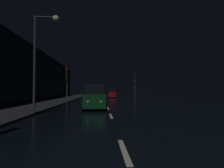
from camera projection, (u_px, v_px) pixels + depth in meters
ground at (106, 102)px, 26.69m from camera, size 26.93×84.00×0.02m
sidewalk_left at (53, 102)px, 26.27m from camera, size 4.40×84.00×0.15m
building_facade_left at (24, 73)px, 22.75m from camera, size 0.80×63.00×7.51m
lane_centerline at (109, 112)px, 14.64m from camera, size 0.16×20.67×0.01m
traffic_light_far_left at (67, 77)px, 24.04m from camera, size 0.34×0.47×4.61m
traffic_light_far_right at (135, 80)px, 31.52m from camera, size 0.37×0.48×4.73m
streetlamp_overhead at (42, 48)px, 12.94m from camera, size 1.70×0.44×6.83m
car_approaching_headlights at (95, 98)px, 16.76m from camera, size 2.00×4.34×2.18m
car_distant_taillights at (112, 94)px, 42.32m from camera, size 1.82×3.93×1.98m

